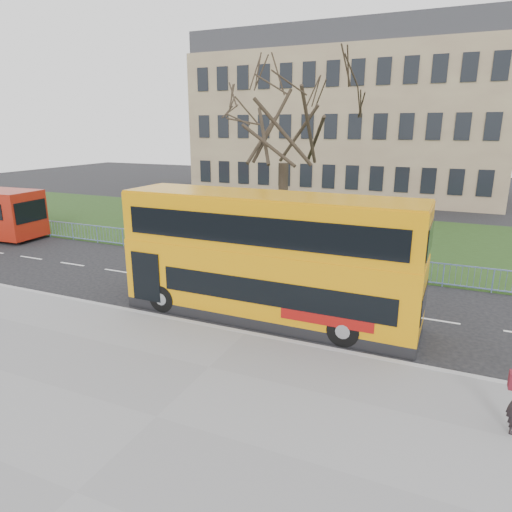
# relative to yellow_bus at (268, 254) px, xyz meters

# --- Properties ---
(ground) EXTENTS (120.00, 120.00, 0.00)m
(ground) POSITION_rel_yellow_bus_xyz_m (-0.06, -0.26, -2.47)
(ground) COLOR black
(ground) RESTS_ON ground
(pavement) EXTENTS (80.00, 10.50, 0.12)m
(pavement) POSITION_rel_yellow_bus_xyz_m (-0.06, -7.01, -2.41)
(pavement) COLOR slate
(pavement) RESTS_ON ground
(kerb) EXTENTS (80.00, 0.20, 0.14)m
(kerb) POSITION_rel_yellow_bus_xyz_m (-0.06, -1.81, -2.40)
(kerb) COLOR #969698
(kerb) RESTS_ON ground
(grass_verge) EXTENTS (80.00, 15.40, 0.08)m
(grass_verge) POSITION_rel_yellow_bus_xyz_m (-0.06, 14.04, -2.43)
(grass_verge) COLOR #213513
(grass_verge) RESTS_ON ground
(guard_railing) EXTENTS (40.00, 0.12, 1.10)m
(guard_railing) POSITION_rel_yellow_bus_xyz_m (-0.06, 6.34, -1.92)
(guard_railing) COLOR #657EB4
(guard_railing) RESTS_ON ground
(bare_tree) EXTENTS (8.20, 8.20, 11.71)m
(bare_tree) POSITION_rel_yellow_bus_xyz_m (-3.06, 9.74, 3.46)
(bare_tree) COLOR black
(bare_tree) RESTS_ON grass_verge
(civic_building) EXTENTS (30.00, 15.00, 14.00)m
(civic_building) POSITION_rel_yellow_bus_xyz_m (-5.06, 34.74, 4.53)
(civic_building) COLOR #806951
(civic_building) RESTS_ON ground
(yellow_bus) EXTENTS (11.02, 2.71, 4.61)m
(yellow_bus) POSITION_rel_yellow_bus_xyz_m (0.00, 0.00, 0.00)
(yellow_bus) COLOR orange
(yellow_bus) RESTS_ON ground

